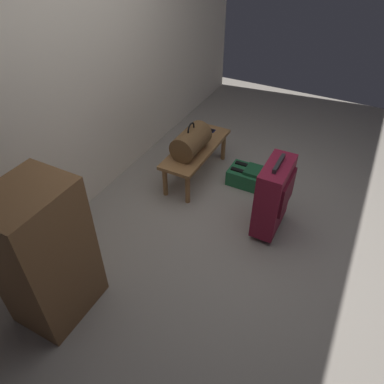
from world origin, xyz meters
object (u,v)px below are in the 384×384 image
at_px(duffel_bag_brown, 191,141).
at_px(side_cabinet, 45,255).
at_px(suitcase_upright_burgundy, 273,196).
at_px(cell_phone, 209,130).
at_px(bench, 196,151).
at_px(backpack_green, 247,176).

xyz_separation_m(duffel_bag_brown, side_cabinet, (-1.81, 0.16, 0.05)).
bearing_deg(suitcase_upright_burgundy, cell_phone, 51.85).
bearing_deg(bench, side_cabinet, 175.29).
xyz_separation_m(bench, cell_phone, (0.37, 0.03, 0.06)).
bearing_deg(bench, backpack_green, -76.46).
distance_m(suitcase_upright_burgundy, side_cabinet, 1.90).
bearing_deg(cell_phone, suitcase_upright_burgundy, -128.15).
xyz_separation_m(bench, duffel_bag_brown, (-0.12, 0.00, 0.19)).
bearing_deg(bench, cell_phone, 5.13).
height_order(duffel_bag_brown, cell_phone, duffel_bag_brown).
distance_m(duffel_bag_brown, backpack_green, 0.73).
bearing_deg(duffel_bag_brown, bench, 0.00).
bearing_deg(duffel_bag_brown, cell_phone, 3.91).
height_order(cell_phone, side_cabinet, side_cabinet).
height_order(cell_phone, backpack_green, cell_phone).
bearing_deg(backpack_green, suitcase_upright_burgundy, -142.31).
relative_size(duffel_bag_brown, backpack_green, 1.16).
height_order(duffel_bag_brown, backpack_green, duffel_bag_brown).
bearing_deg(cell_phone, side_cabinet, 176.88).
relative_size(bench, backpack_green, 2.63).
xyz_separation_m(backpack_green, side_cabinet, (-2.06, 0.71, 0.46)).
bearing_deg(side_cabinet, backpack_green, -18.94).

